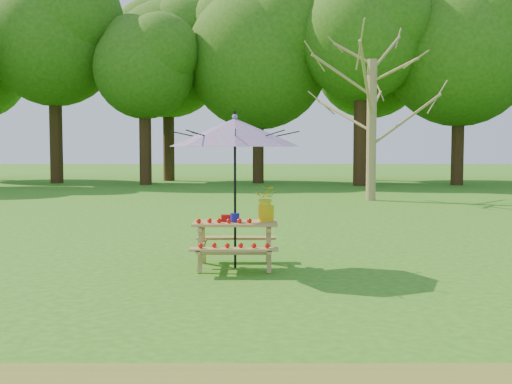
{
  "coord_description": "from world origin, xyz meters",
  "views": [
    {
      "loc": [
        4.44,
        -7.24,
        1.74
      ],
      "look_at": [
        4.47,
        1.9,
        1.1
      ],
      "focal_mm": 45.0,
      "sensor_mm": 36.0,
      "label": 1
    }
  ],
  "objects_px": {
    "bare_tree": "(373,0)",
    "patio_umbrella": "(235,133)",
    "flower_bucket": "(266,202)",
    "picnic_table": "(235,246)"
  },
  "relations": [
    {
      "from": "patio_umbrella",
      "to": "flower_bucket",
      "type": "distance_m",
      "value": 1.1
    },
    {
      "from": "bare_tree",
      "to": "patio_umbrella",
      "type": "distance_m",
      "value": 13.27
    },
    {
      "from": "picnic_table",
      "to": "patio_umbrella",
      "type": "relative_size",
      "value": 0.59
    },
    {
      "from": "bare_tree",
      "to": "picnic_table",
      "type": "xyz_separation_m",
      "value": [
        -4.09,
        -11.79,
        -6.12
      ]
    },
    {
      "from": "picnic_table",
      "to": "patio_umbrella",
      "type": "xyz_separation_m",
      "value": [
        0.0,
        0.0,
        1.62
      ]
    },
    {
      "from": "picnic_table",
      "to": "flower_bucket",
      "type": "bearing_deg",
      "value": 12.96
    },
    {
      "from": "picnic_table",
      "to": "flower_bucket",
      "type": "xyz_separation_m",
      "value": [
        0.45,
        0.1,
        0.62
      ]
    },
    {
      "from": "bare_tree",
      "to": "patio_umbrella",
      "type": "height_order",
      "value": "bare_tree"
    },
    {
      "from": "picnic_table",
      "to": "flower_bucket",
      "type": "height_order",
      "value": "flower_bucket"
    },
    {
      "from": "bare_tree",
      "to": "patio_umbrella",
      "type": "xyz_separation_m",
      "value": [
        -4.09,
        -11.79,
        -4.5
      ]
    }
  ]
}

